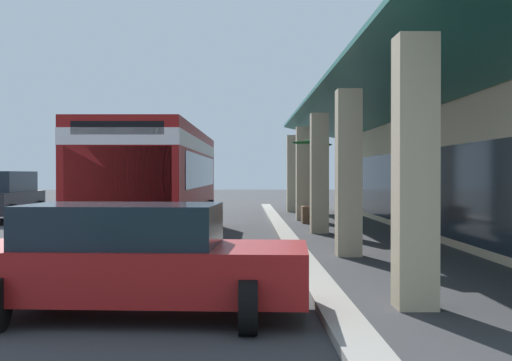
% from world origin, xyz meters
% --- Properties ---
extents(ground, '(120.00, 120.00, 0.00)m').
position_xyz_m(ground, '(0.00, 8.00, 0.00)').
color(ground, '#38383A').
extents(curb_strip, '(35.47, 0.50, 0.12)m').
position_xyz_m(curb_strip, '(-1.17, 5.18, 0.06)').
color(curb_strip, '#9E998E').
rests_on(curb_strip, ground).
extents(transit_bus, '(11.26, 2.98, 3.34)m').
position_xyz_m(transit_bus, '(0.46, 1.44, 1.85)').
color(transit_bus, maroon).
rests_on(transit_bus, ground).
extents(parked_suv_charcoal, '(4.81, 2.24, 1.97)m').
position_xyz_m(parked_suv_charcoal, '(-6.47, -5.57, 1.02)').
color(parked_suv_charcoal, '#232328').
rests_on(parked_suv_charcoal, ground).
extents(parked_sedan_red, '(2.64, 4.51, 1.47)m').
position_xyz_m(parked_sedan_red, '(11.15, 2.52, 0.75)').
color(parked_sedan_red, maroon).
rests_on(parked_sedan_red, ground).
extents(potted_palm, '(1.60, 1.57, 3.21)m').
position_xyz_m(potted_palm, '(-5.49, 6.56, 0.71)').
color(potted_palm, brown).
rests_on(potted_palm, ground).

